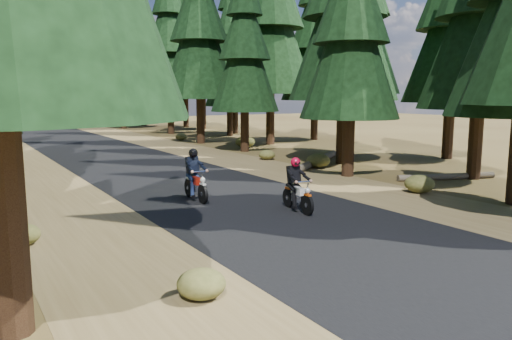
{
  "coord_description": "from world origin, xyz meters",
  "views": [
    {
      "loc": [
        -7.14,
        -10.13,
        3.16
      ],
      "look_at": [
        0.0,
        1.5,
        1.1
      ],
      "focal_mm": 35.0,
      "sensor_mm": 36.0,
      "label": 1
    }
  ],
  "objects_px": {
    "rider_follow": "(196,183)",
    "log_far": "(446,177)",
    "log_near": "(318,160)",
    "rider_lead": "(298,194)"
  },
  "relations": [
    {
      "from": "rider_lead",
      "to": "rider_follow",
      "type": "xyz_separation_m",
      "value": [
        -1.77,
        2.77,
        0.03
      ]
    },
    {
      "from": "rider_follow",
      "to": "log_far",
      "type": "bearing_deg",
      "value": 174.13
    },
    {
      "from": "log_near",
      "to": "log_far",
      "type": "xyz_separation_m",
      "value": [
        1.33,
        -6.01,
        -0.04
      ]
    },
    {
      "from": "log_near",
      "to": "rider_lead",
      "type": "height_order",
      "value": "rider_lead"
    },
    {
      "from": "log_near",
      "to": "log_far",
      "type": "bearing_deg",
      "value": -113.88
    },
    {
      "from": "rider_lead",
      "to": "rider_follow",
      "type": "distance_m",
      "value": 3.28
    },
    {
      "from": "log_far",
      "to": "rider_follow",
      "type": "bearing_deg",
      "value": -169.31
    },
    {
      "from": "log_near",
      "to": "rider_follow",
      "type": "height_order",
      "value": "rider_follow"
    },
    {
      "from": "rider_lead",
      "to": "log_far",
      "type": "bearing_deg",
      "value": -163.75
    },
    {
      "from": "log_far",
      "to": "rider_follow",
      "type": "height_order",
      "value": "rider_follow"
    }
  ]
}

